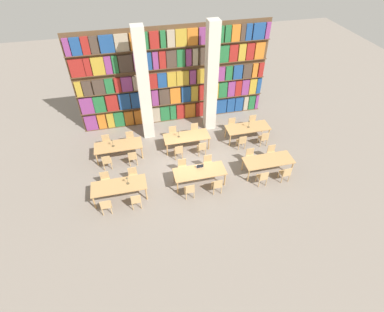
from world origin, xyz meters
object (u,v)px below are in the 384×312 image
at_px(reading_table_2, 268,161).
at_px(reading_table_3, 118,146).
at_px(chair_5, 183,167).
at_px(desk_lamp_2, 179,133).
at_px(chair_13, 106,142).
at_px(chair_23, 253,122).
at_px(chair_16, 179,151).
at_px(chair_3, 133,176).
at_px(chair_1, 105,180).
at_px(desk_lamp_0, 127,179).
at_px(chair_11, 272,153).
at_px(chair_22, 264,138).
at_px(chair_4, 190,190).
at_px(chair_0, 106,205).
at_px(chair_19, 195,131).
at_px(reading_table_5, 248,128).
at_px(chair_12, 107,161).
at_px(reading_table_4, 187,137).
at_px(reading_table_0, 119,186).
at_px(reading_table_1, 200,172).
at_px(pillar_center, 211,80).
at_px(chair_18, 202,148).
at_px(desk_lamp_1, 112,142).
at_px(chair_9, 250,156).
at_px(chair_2, 136,200).
at_px(chair_8, 263,177).
at_px(laptop, 200,166).
at_px(chair_20, 242,141).
at_px(chair_7, 208,163).
at_px(chair_6, 217,185).
at_px(pillar_left, 144,87).
at_px(chair_10, 285,173).
at_px(chair_15, 130,139).
at_px(chair_17, 173,134).

xyz_separation_m(reading_table_2, reading_table_3, (-6.93, 2.77, 0.00)).
height_order(chair_5, desk_lamp_2, desk_lamp_2).
distance_m(chair_13, chair_23, 8.21).
bearing_deg(chair_16, chair_3, -152.54).
height_order(chair_1, desk_lamp_0, desk_lamp_0).
distance_m(chair_11, chair_22, 1.23).
xyz_separation_m(chair_4, chair_13, (-3.52, 4.28, 0.00)).
bearing_deg(chair_0, chair_19, 41.24).
distance_m(chair_3, chair_22, 7.16).
distance_m(chair_19, reading_table_5, 2.89).
xyz_separation_m(chair_12, reading_table_4, (4.15, 0.70, 0.22)).
bearing_deg(chair_1, chair_3, -180.00).
xyz_separation_m(chair_3, chair_11, (6.96, 0.05, 0.00)).
height_order(reading_table_0, desk_lamp_0, desk_lamp_0).
height_order(chair_13, chair_19, same).
distance_m(chair_13, chair_19, 4.79).
xyz_separation_m(reading_table_1, reading_table_4, (-0.02, 2.71, 0.00)).
bearing_deg(desk_lamp_2, reading_table_5, -0.23).
height_order(pillar_center, chair_22, pillar_center).
xyz_separation_m(reading_table_4, chair_18, (0.64, -0.76, -0.22)).
xyz_separation_m(chair_11, desk_lamp_1, (-7.74, 1.99, 0.58)).
height_order(chair_9, desk_lamp_1, desk_lamp_1).
xyz_separation_m(reading_table_1, chair_16, (-0.60, 1.95, -0.22)).
relative_size(chair_2, chair_4, 1.00).
relative_size(chair_11, desk_lamp_2, 2.28).
relative_size(reading_table_0, chair_8, 2.70).
bearing_deg(chair_16, pillar_center, 46.00).
bearing_deg(desk_lamp_1, chair_23, 5.49).
xyz_separation_m(reading_table_2, chair_18, (-2.77, 1.96, -0.22)).
relative_size(laptop, chair_20, 0.36).
distance_m(reading_table_0, chair_11, 7.65).
distance_m(reading_table_0, chair_3, 1.02).
bearing_deg(chair_7, chair_19, -89.90).
bearing_deg(reading_table_0, laptop, 5.13).
bearing_deg(reading_table_3, chair_20, -7.11).
height_order(chair_0, chair_6, same).
bearing_deg(chair_19, laptop, 80.28).
relative_size(chair_1, reading_table_1, 0.37).
bearing_deg(chair_7, chair_23, -141.33).
bearing_deg(pillar_left, reading_table_5, -16.85).
distance_m(chair_10, chair_15, 8.10).
distance_m(pillar_center, chair_9, 4.51).
relative_size(chair_15, chair_17, 1.00).
relative_size(reading_table_0, reading_table_2, 1.00).
bearing_deg(chair_12, desk_lamp_0, -65.84).
height_order(chair_18, chair_22, same).
relative_size(chair_17, chair_19, 1.00).
distance_m(chair_3, reading_table_2, 6.44).
height_order(chair_7, chair_15, same).
relative_size(reading_table_2, chair_19, 2.70).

